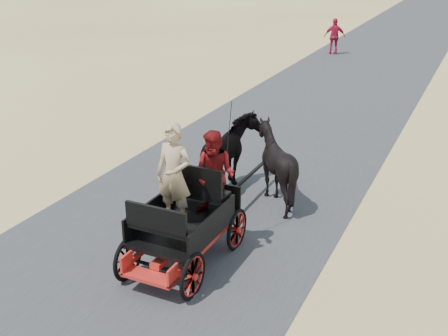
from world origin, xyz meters
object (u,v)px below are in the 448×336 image
at_px(carriage, 185,243).
at_px(pedestrian, 335,36).
at_px(horse_left, 229,157).
at_px(horse_right, 275,165).

xyz_separation_m(carriage, pedestrian, (-2.70, 19.67, 0.50)).
relative_size(horse_left, horse_right, 1.18).
bearing_deg(horse_left, carriage, 100.39).
relative_size(horse_right, pedestrian, 0.98).
xyz_separation_m(horse_left, pedestrian, (-2.15, 16.67, 0.02)).
height_order(carriage, pedestrian, pedestrian).
height_order(horse_left, horse_right, horse_right).
height_order(horse_right, pedestrian, pedestrian).
relative_size(carriage, horse_left, 1.20).
height_order(carriage, horse_left, horse_left).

